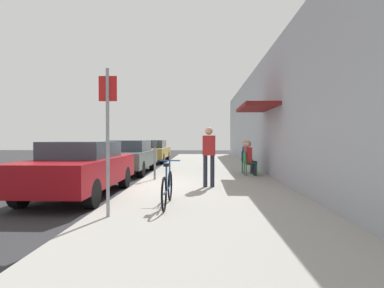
{
  "coord_description": "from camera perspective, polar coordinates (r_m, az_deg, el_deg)",
  "views": [
    {
      "loc": [
        2.06,
        -9.07,
        1.49
      ],
      "look_at": [
        1.6,
        4.44,
        1.25
      ],
      "focal_mm": 28.69,
      "sensor_mm": 36.0,
      "label": 1
    }
  ],
  "objects": [
    {
      "name": "sidewalk_slab",
      "position": [
        11.16,
        2.94,
        -6.37
      ],
      "size": [
        4.5,
        32.0,
        0.12
      ],
      "primitive_type": "cube",
      "color": "#9E9B93",
      "rests_on": "ground_plane"
    },
    {
      "name": "parked_car_2",
      "position": [
        19.49,
        -7.36,
        -1.26
      ],
      "size": [
        1.8,
        4.4,
        1.39
      ],
      "color": "#A58433",
      "rests_on": "ground_plane"
    },
    {
      "name": "seated_patron_1",
      "position": [
        12.42,
        10.11,
        -2.13
      ],
      "size": [
        0.47,
        0.41,
        1.29
      ],
      "color": "#232838",
      "rests_on": "sidewalk_slab"
    },
    {
      "name": "bicycle_0",
      "position": [
        6.36,
        -4.62,
        -8.16
      ],
      "size": [
        0.46,
        1.71,
        0.9
      ],
      "color": "black",
      "rests_on": "sidewalk_slab"
    },
    {
      "name": "pedestrian_standing",
      "position": [
        8.7,
        3.15,
        -1.45
      ],
      "size": [
        0.36,
        0.22,
        1.7
      ],
      "color": "#232838",
      "rests_on": "sidewalk_slab"
    },
    {
      "name": "seated_patron_0",
      "position": [
        11.62,
        10.69,
        -2.35
      ],
      "size": [
        0.44,
        0.37,
        1.29
      ],
      "color": "#232838",
      "rests_on": "sidewalk_slab"
    },
    {
      "name": "cafe_chair_1",
      "position": [
        12.44,
        9.83,
        -3.01
      ],
      "size": [
        0.5,
        0.5,
        0.87
      ],
      "color": "#14592D",
      "rests_on": "sidewalk_slab"
    },
    {
      "name": "ground_plane",
      "position": [
        9.42,
        -10.8,
        -8.13
      ],
      "size": [
        60.0,
        60.0,
        0.0
      ],
      "primitive_type": "plane",
      "color": "#2D2D30"
    },
    {
      "name": "parking_meter",
      "position": [
        10.39,
        -6.95,
        -2.34
      ],
      "size": [
        0.12,
        0.1,
        1.32
      ],
      "color": "slate",
      "rests_on": "sidewalk_slab"
    },
    {
      "name": "parked_car_1",
      "position": [
        13.5,
        -11.58,
        -2.23
      ],
      "size": [
        1.8,
        4.4,
        1.42
      ],
      "color": "#47514C",
      "rests_on": "ground_plane"
    },
    {
      "name": "building_facade",
      "position": [
        11.4,
        15.13,
        5.45
      ],
      "size": [
        1.4,
        32.0,
        4.76
      ],
      "color": "#999EA8",
      "rests_on": "ground_plane"
    },
    {
      "name": "street_sign",
      "position": [
        5.57,
        -15.4,
        2.48
      ],
      "size": [
        0.32,
        0.06,
        2.6
      ],
      "color": "gray",
      "rests_on": "sidewalk_slab"
    },
    {
      "name": "cafe_chair_0",
      "position": [
        11.62,
        10.39,
        -3.3
      ],
      "size": [
        0.46,
        0.46,
        0.87
      ],
      "color": "#14592D",
      "rests_on": "sidewalk_slab"
    },
    {
      "name": "parked_car_0",
      "position": [
        8.5,
        -19.93,
        -4.13
      ],
      "size": [
        1.8,
        4.4,
        1.41
      ],
      "color": "maroon",
      "rests_on": "ground_plane"
    }
  ]
}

